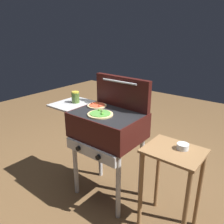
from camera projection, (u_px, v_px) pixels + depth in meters
name	position (u px, v px, depth m)	size (l,w,h in m)	color
ground_plane	(108.00, 193.00, 2.37)	(8.00, 8.00, 0.00)	brown
grill	(106.00, 127.00, 2.12)	(0.96, 0.53, 0.90)	#38110F
grill_lid_open	(122.00, 92.00, 2.17)	(0.63, 0.09, 0.30)	#38110F
pizza_pepperoni	(97.00, 105.00, 2.24)	(0.19, 0.19, 0.03)	beige
pizza_veggie	(100.00, 114.00, 2.01)	(0.23, 0.23, 0.04)	#E0C17F
sauce_jar	(76.00, 97.00, 2.33)	(0.08, 0.08, 0.12)	#4C6B2D
prep_table	(172.00, 173.00, 1.80)	(0.44, 0.36, 0.75)	olive
topping_bowl_near	(183.00, 147.00, 1.74)	(0.09, 0.09, 0.04)	silver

